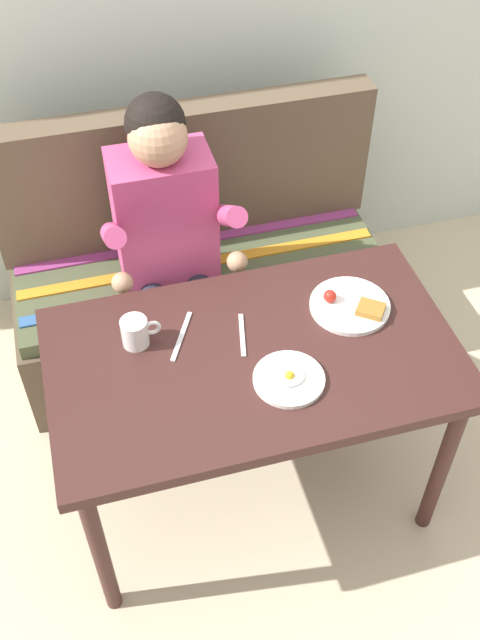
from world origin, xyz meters
name	(u,v)px	position (x,y,z in m)	size (l,w,h in m)	color
ground_plane	(251,486)	(0.00, 0.00, 0.00)	(8.00, 8.00, 0.00)	beige
table	(253,372)	(0.00, 0.00, 0.65)	(1.20, 0.70, 0.73)	#3B1F1C
couch	(199,281)	(0.00, 0.76, 0.33)	(1.44, 0.56, 1.00)	brown
person	(169,233)	(-0.13, 0.59, 0.74)	(0.45, 0.61, 1.21)	#BF4275
plate_breakfast	(352,306)	(0.34, 0.10, 0.74)	(0.25, 0.25, 0.05)	white
plate_eggs	(289,379)	(0.07, -0.12, 0.74)	(0.20, 0.20, 0.04)	white
coffee_mug	(136,331)	(-0.32, 0.13, 0.78)	(0.12, 0.08, 0.09)	white
fork	(242,335)	(-0.01, 0.08, 0.73)	(0.01, 0.17, 0.01)	silver
knife	(181,336)	(-0.19, 0.12, 0.73)	(0.01, 0.20, 0.01)	silver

